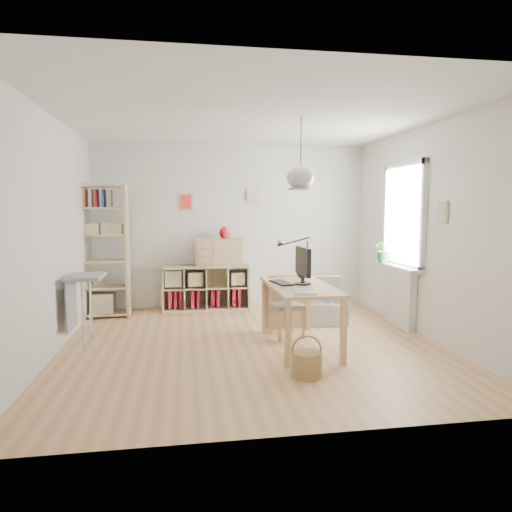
{
  "coord_description": "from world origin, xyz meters",
  "views": [
    {
      "loc": [
        -0.79,
        -5.33,
        1.65
      ],
      "look_at": [
        0.1,
        0.3,
        1.05
      ],
      "focal_mm": 32.0,
      "sensor_mm": 36.0,
      "label": 1
    }
  ],
  "objects": [
    {
      "name": "storage_chest",
      "position": [
        1.19,
        0.91,
        0.21
      ],
      "size": [
        0.67,
        0.74,
        0.65
      ],
      "rotation": [
        0.0,
        0.0,
        -0.1
      ],
      "color": "silver",
      "rests_on": "ground"
    },
    {
      "name": "red_vase",
      "position": [
        -0.14,
        2.04,
        1.25
      ],
      "size": [
        0.17,
        0.17,
        0.2
      ],
      "primitive_type": "ellipsoid",
      "color": "maroon",
      "rests_on": "drawer_chest"
    },
    {
      "name": "chair",
      "position": [
        0.48,
        0.33,
        0.44
      ],
      "size": [
        0.43,
        0.43,
        0.77
      ],
      "rotation": [
        0.0,
        0.0,
        0.17
      ],
      "color": "#939396",
      "rests_on": "ground"
    },
    {
      "name": "task_lamp",
      "position": [
        0.59,
        0.44,
        1.09
      ],
      "size": [
        0.46,
        0.17,
        0.49
      ],
      "color": "black",
      "rests_on": "desk"
    },
    {
      "name": "tall_bookshelf",
      "position": [
        -2.04,
        1.8,
        1.09
      ],
      "size": [
        0.8,
        0.38,
        2.0
      ],
      "color": "tan",
      "rests_on": "ground"
    },
    {
      "name": "drawer_chest",
      "position": [
        -0.23,
        2.04,
        0.94
      ],
      "size": [
        0.78,
        0.41,
        0.43
      ],
      "primitive_type": "cube",
      "rotation": [
        0.0,
        0.0,
        -0.08
      ],
      "color": "tan",
      "rests_on": "cube_shelf"
    },
    {
      "name": "potted_plant",
      "position": [
        2.12,
        0.95,
        1.05
      ],
      "size": [
        0.36,
        0.32,
        0.37
      ],
      "primitive_type": "imported",
      "rotation": [
        0.0,
        0.0,
        0.08
      ],
      "color": "#2B6E29",
      "rests_on": "windowsill"
    },
    {
      "name": "wicker_basket",
      "position": [
        0.38,
        -1.12,
        0.13
      ],
      "size": [
        0.3,
        0.3,
        0.42
      ],
      "rotation": [
        0.0,
        0.0,
        -0.09
      ],
      "color": "#A8834B",
      "rests_on": "ground"
    },
    {
      "name": "keyboard",
      "position": [
        0.35,
        -0.05,
        0.76
      ],
      "size": [
        0.23,
        0.44,
        0.02
      ],
      "primitive_type": "cube",
      "rotation": [
        0.0,
        0.0,
        0.2
      ],
      "color": "black",
      "rests_on": "desk"
    },
    {
      "name": "side_table",
      "position": [
        -2.04,
        0.35,
        0.67
      ],
      "size": [
        0.4,
        0.55,
        0.85
      ],
      "color": "#939396",
      "rests_on": "ground"
    },
    {
      "name": "cube_shelf",
      "position": [
        -0.47,
        2.08,
        0.3
      ],
      "size": [
        1.4,
        0.38,
        0.72
      ],
      "color": "tan",
      "rests_on": "ground"
    },
    {
      "name": "monitor",
      "position": [
        0.59,
        -0.15,
        1.0
      ],
      "size": [
        0.2,
        0.51,
        0.44
      ],
      "rotation": [
        0.0,
        0.0,
        0.02
      ],
      "color": "black",
      "rests_on": "desk"
    },
    {
      "name": "room_shell",
      "position": [
        0.55,
        -0.15,
        2.0
      ],
      "size": [
        4.5,
        4.5,
        4.5
      ],
      "color": "white",
      "rests_on": "ground"
    },
    {
      "name": "paper_tray",
      "position": [
        0.47,
        -0.69,
        0.76
      ],
      "size": [
        0.27,
        0.32,
        0.03
      ],
      "primitive_type": "cube",
      "rotation": [
        0.0,
        0.0,
        -0.2
      ],
      "color": "white",
      "rests_on": "desk"
    },
    {
      "name": "window_unit",
      "position": [
        2.23,
        0.6,
        1.55
      ],
      "size": [
        0.07,
        1.16,
        1.46
      ],
      "color": "white",
      "rests_on": "ground"
    },
    {
      "name": "ground",
      "position": [
        0.0,
        0.0,
        0.0
      ],
      "size": [
        4.5,
        4.5,
        0.0
      ],
      "primitive_type": "plane",
      "color": "tan",
      "rests_on": "ground"
    },
    {
      "name": "radiator",
      "position": [
        2.19,
        0.6,
        0.4
      ],
      "size": [
        0.1,
        0.8,
        0.8
      ],
      "primitive_type": "cube",
      "color": "silver",
      "rests_on": "ground"
    },
    {
      "name": "desk",
      "position": [
        0.55,
        -0.15,
        0.66
      ],
      "size": [
        0.7,
        1.5,
        0.75
      ],
      "color": "tan",
      "rests_on": "ground"
    },
    {
      "name": "windowsill",
      "position": [
        2.14,
        0.6,
        0.83
      ],
      "size": [
        0.22,
        1.2,
        0.06
      ],
      "primitive_type": "cube",
      "color": "white",
      "rests_on": "radiator"
    },
    {
      "name": "yarn_ball",
      "position": [
        0.7,
        0.3,
        0.83
      ],
      "size": [
        0.15,
        0.15,
        0.15
      ],
      "primitive_type": "sphere",
      "color": "#440918",
      "rests_on": "desk"
    }
  ]
}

